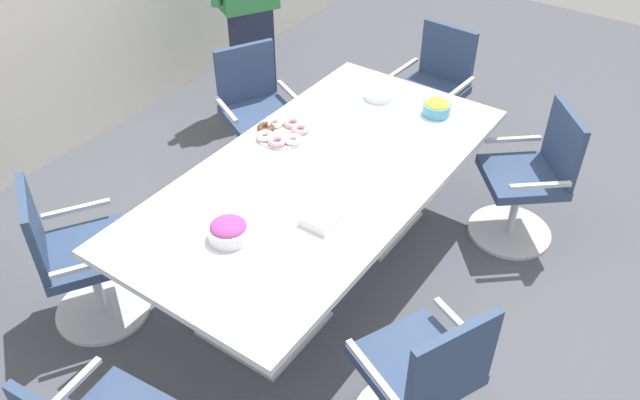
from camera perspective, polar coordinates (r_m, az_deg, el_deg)
name	(u,v)px	position (r m, az deg, el deg)	size (l,w,h in m)	color
ground_plane	(320,269)	(4.06, 0.00, -6.13)	(10.00, 10.00, 0.01)	#4C4F56
conference_table	(320,190)	(3.65, 0.00, 0.92)	(2.40, 1.20, 0.75)	silver
office_chair_0	(433,95)	(5.07, 9.91, 9.06)	(0.57, 0.57, 0.91)	silver
office_chair_1	(257,119)	(4.72, -5.58, 7.15)	(0.72, 0.72, 0.91)	silver
office_chair_2	(79,263)	(3.75, -20.47, -5.18)	(0.74, 0.74, 0.91)	silver
office_chair_4	(422,381)	(3.05, 8.94, -15.44)	(0.72, 0.72, 0.91)	silver
office_chair_5	(529,183)	(4.26, 17.91, 1.39)	(0.76, 0.76, 0.91)	silver
snack_bowl_chips_yellow	(437,107)	(4.12, 10.25, 8.06)	(0.17, 0.17, 0.11)	#4C9EC6
snack_bowl_candy_mix	(229,230)	(3.15, -8.06, -2.64)	(0.20, 0.20, 0.10)	white
donut_platter	(282,132)	(3.87, -3.40, 5.98)	(0.32, 0.32, 0.04)	white
plate_stack	(379,95)	(4.27, 5.23, 9.18)	(0.19, 0.19, 0.04)	white
napkin_pile	(321,219)	(3.22, 0.06, -1.64)	(0.17, 0.17, 0.05)	white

